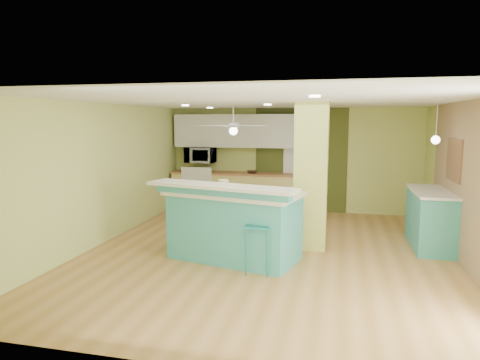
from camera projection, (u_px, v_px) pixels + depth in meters
name	position (u px, v px, depth m)	size (l,w,h in m)	color
floor	(268.00, 253.00, 7.17)	(6.00, 7.00, 0.01)	#A6763A
ceiling	(270.00, 101.00, 6.83)	(6.00, 7.00, 0.01)	white
wall_back	(292.00, 160.00, 10.38)	(6.00, 0.01, 2.50)	#C2CC6D
wall_front	(202.00, 233.00, 3.62)	(6.00, 0.01, 2.50)	#C2CC6D
wall_left	(104.00, 174.00, 7.68)	(0.01, 7.00, 2.50)	#C2CC6D
wall_right	(470.00, 185.00, 6.32)	(0.01, 7.00, 2.50)	#C2CC6D
wood_panel	(458.00, 180.00, 6.90)	(0.02, 3.40, 2.50)	#907052
olive_accent	(301.00, 160.00, 10.32)	(2.20, 0.02, 2.50)	#454D1F
interior_door	(300.00, 171.00, 10.32)	(0.82, 0.05, 2.00)	white
column	(311.00, 176.00, 7.33)	(0.55, 0.55, 2.50)	#B6C059
kitchen_run	(238.00, 192.00, 10.49)	(3.25, 0.63, 0.94)	#DBC572
stove	(201.00, 191.00, 10.69)	(0.76, 0.66, 1.08)	silver
upper_cabinets	(239.00, 131.00, 10.40)	(3.20, 0.34, 0.80)	silver
microwave	(200.00, 155.00, 10.58)	(0.70, 0.48, 0.39)	white
ceiling_fan	(233.00, 126.00, 9.06)	(1.41, 1.41, 0.61)	silver
pendant_lamp	(436.00, 140.00, 7.04)	(0.14, 0.14, 0.69)	white
wall_decor	(454.00, 160.00, 7.06)	(0.03, 0.90, 0.70)	brown
peninsula	(234.00, 223.00, 6.77)	(2.44, 1.73, 1.26)	teal
bar_stool	(260.00, 222.00, 6.16)	(0.37, 0.37, 1.11)	teal
side_counter	(431.00, 219.00, 7.43)	(0.66, 1.56, 1.00)	teal
fruit_bowl	(252.00, 172.00, 10.26)	(0.26, 0.26, 0.06)	#362416
canister	(223.00, 184.00, 6.93)	(0.17, 0.17, 0.16)	yellow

